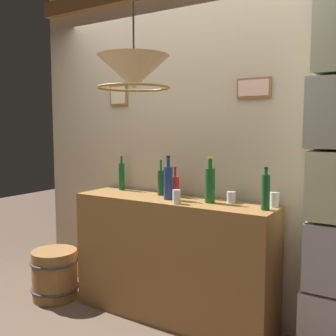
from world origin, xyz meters
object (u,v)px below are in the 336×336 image
liquor_bottle_whiskey (175,186)px  liquor_bottle_sherry (210,184)px  liquor_bottle_vermouth (122,176)px  glass_tumbler_rocks (177,197)px  glass_tumbler_highball (274,200)px  liquor_bottle_bourbon (266,192)px  liquor_bottle_brandy (168,182)px  wooden_barrel (55,274)px  glass_tumbler_shot (231,197)px  liquor_bottle_scotch (161,182)px  pendant_lamp (134,73)px

liquor_bottle_whiskey → liquor_bottle_sherry: 0.37m
liquor_bottle_vermouth → glass_tumbler_rocks: bearing=-21.1°
liquor_bottle_vermouth → glass_tumbler_highball: (1.40, -0.02, -0.07)m
liquor_bottle_bourbon → liquor_bottle_vermouth: bearing=173.4°
liquor_bottle_brandy → wooden_barrel: bearing=-168.9°
glass_tumbler_highball → glass_tumbler_shot: bearing=-177.6°
liquor_bottle_vermouth → liquor_bottle_bourbon: bearing=-6.6°
liquor_bottle_bourbon → glass_tumbler_shot: bearing=157.9°
liquor_bottle_scotch → liquor_bottle_brandy: size_ratio=0.89×
glass_tumbler_rocks → glass_tumbler_highball: size_ratio=0.99×
liquor_bottle_vermouth → wooden_barrel: (-0.47, -0.39, -0.88)m
liquor_bottle_whiskey → pendant_lamp: size_ratio=0.41×
glass_tumbler_rocks → liquor_bottle_scotch: bearing=140.4°
glass_tumbler_highball → pendant_lamp: 1.31m
liquor_bottle_whiskey → liquor_bottle_vermouth: size_ratio=0.77×
glass_tumbler_rocks → wooden_barrel: size_ratio=0.24×
liquor_bottle_brandy → glass_tumbler_highball: bearing=10.8°
liquor_bottle_whiskey → wooden_barrel: liquor_bottle_whiskey is taller
liquor_bottle_bourbon → liquor_bottle_whiskey: liquor_bottle_bourbon is taller
liquor_bottle_brandy → liquor_bottle_bourbon: bearing=1.1°
liquor_bottle_whiskey → glass_tumbler_rocks: size_ratio=2.35×
liquor_bottle_scotch → liquor_bottle_vermouth: size_ratio=0.97×
liquor_bottle_scotch → pendant_lamp: pendant_lamp is taller
liquor_bottle_brandy → liquor_bottle_vermouth: (-0.60, 0.17, -0.01)m
liquor_bottle_vermouth → glass_tumbler_highball: size_ratio=3.01×
glass_tumbler_highball → wooden_barrel: bearing=-169.0°
liquor_bottle_sherry → glass_tumbler_rocks: liquor_bottle_sherry is taller
glass_tumbler_shot → liquor_bottle_vermouth: bearing=178.1°
liquor_bottle_whiskey → glass_tumbler_highball: liquor_bottle_whiskey is taller
liquor_bottle_scotch → wooden_barrel: 1.31m
liquor_bottle_vermouth → pendant_lamp: size_ratio=0.53×
liquor_bottle_sherry → liquor_bottle_whiskey: bearing=167.1°
liquor_bottle_brandy → liquor_bottle_vermouth: size_ratio=1.08×
liquor_bottle_brandy → liquor_bottle_sherry: size_ratio=1.00×
liquor_bottle_bourbon → liquor_bottle_sherry: bearing=175.5°
liquor_bottle_sherry → liquor_bottle_vermouth: size_ratio=1.08×
liquor_bottle_whiskey → glass_tumbler_rocks: (0.16, -0.24, -0.04)m
liquor_bottle_bourbon → liquor_bottle_sherry: liquor_bottle_sherry is taller
liquor_bottle_brandy → glass_tumbler_rocks: liquor_bottle_brandy is taller
liquor_bottle_scotch → glass_tumbler_highball: 0.95m
liquor_bottle_scotch → liquor_bottle_sherry: 0.50m
liquor_bottle_sherry → glass_tumbler_shot: (0.13, 0.09, -0.10)m
liquor_bottle_whiskey → liquor_bottle_vermouth: liquor_bottle_vermouth is taller
liquor_bottle_sherry → glass_tumbler_highball: size_ratio=3.26×
liquor_bottle_brandy → glass_tumbler_shot: bearing=16.4°
liquor_bottle_scotch → liquor_bottle_vermouth: bearing=174.7°
liquor_bottle_bourbon → pendant_lamp: size_ratio=0.49×
glass_tumbler_rocks → glass_tumbler_shot: (0.32, 0.25, -0.01)m
liquor_bottle_scotch → liquor_bottle_whiskey: liquor_bottle_scotch is taller
glass_tumbler_highball → liquor_bottle_sherry: bearing=-167.4°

